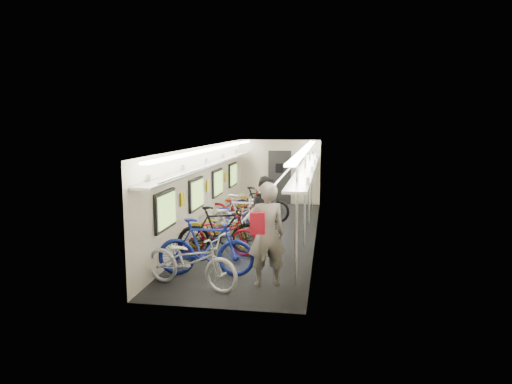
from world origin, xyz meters
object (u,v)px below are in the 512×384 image
(passenger_mid, at_px, (266,213))
(backpack, at_px, (257,223))
(bicycle_0, at_px, (191,261))
(bicycle_1, at_px, (206,247))
(passenger_near, at_px, (267,234))

(passenger_mid, xyz_separation_m, backpack, (0.25, -2.91, 0.39))
(backpack, bearing_deg, bicycle_0, 170.61)
(bicycle_1, bearing_deg, bicycle_0, 167.42)
(bicycle_0, xyz_separation_m, passenger_near, (1.34, 0.34, 0.46))
(passenger_mid, bearing_deg, backpack, 139.30)
(passenger_near, relative_size, passenger_mid, 1.10)
(bicycle_1, xyz_separation_m, backpack, (1.15, -0.78, 0.70))
(passenger_near, xyz_separation_m, passenger_mid, (-0.35, 2.47, -0.09))
(bicycle_1, distance_m, passenger_mid, 2.33)
(bicycle_0, xyz_separation_m, backpack, (1.24, -0.10, 0.77))
(bicycle_1, relative_size, passenger_mid, 1.09)
(backpack, bearing_deg, passenger_mid, 90.04)
(bicycle_0, distance_m, passenger_mid, 3.00)
(passenger_near, relative_size, backpack, 5.14)
(bicycle_0, distance_m, passenger_near, 1.46)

